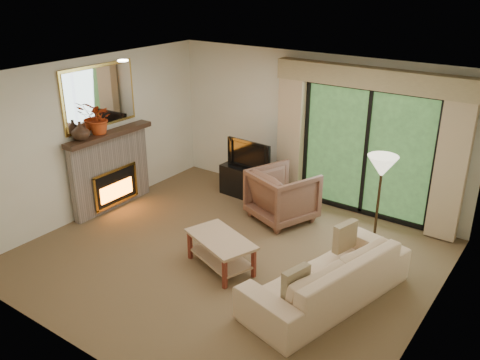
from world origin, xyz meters
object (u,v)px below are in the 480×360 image
Objects in this scene: coffee_table at (221,253)px; sofa at (327,276)px; armchair at (283,195)px; media_console at (251,182)px.

sofa is at bearing 26.80° from coffee_table.
coffee_table is (0.07, -1.77, -0.20)m from armchair.
media_console is at bearing -5.52° from armchair.
media_console is 1.05m from armchair.
media_console reaches higher than coffee_table.
armchair is 1.78m from coffee_table.
media_console is 3.25m from sofa.
media_console is 0.48× the size of sofa.
sofa is 1.53m from coffee_table.
armchair is at bearing -23.33° from media_console.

